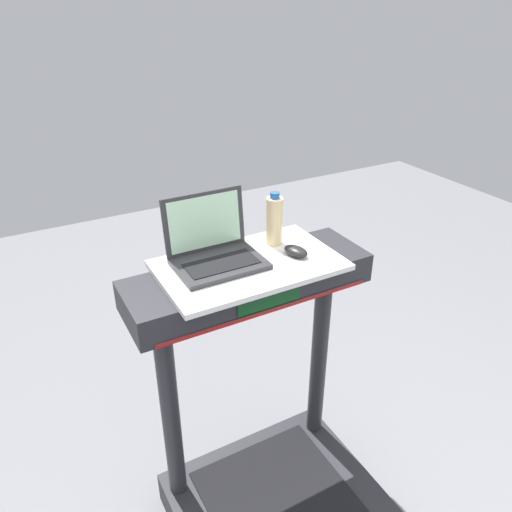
% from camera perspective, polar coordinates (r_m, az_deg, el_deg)
% --- Properties ---
extents(desk_board, '(0.64, 0.39, 0.02)m').
position_cam_1_polar(desk_board, '(1.75, -0.79, -1.06)').
color(desk_board, white).
rests_on(desk_board, treadmill_base).
extents(laptop, '(0.31, 0.24, 0.23)m').
position_cam_1_polar(laptop, '(1.73, -4.78, 0.71)').
color(laptop, '#2D2D30').
rests_on(laptop, desk_board).
extents(computer_mouse, '(0.08, 0.11, 0.03)m').
position_cam_1_polar(computer_mouse, '(1.79, 4.61, 0.56)').
color(computer_mouse, black).
rests_on(computer_mouse, desk_board).
extents(water_bottle, '(0.06, 0.06, 0.20)m').
position_cam_1_polar(water_bottle, '(1.84, 2.12, 4.14)').
color(water_bottle, beige).
rests_on(water_bottle, desk_board).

